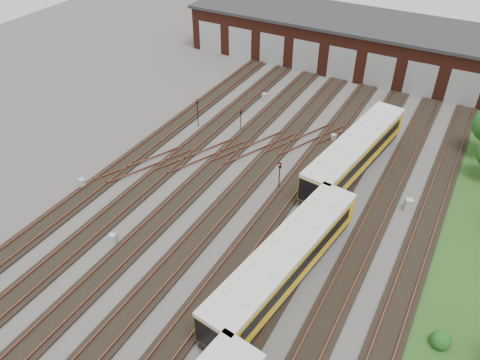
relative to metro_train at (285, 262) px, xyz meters
The scene contains 14 objects.
ground 6.40m from the metro_train, behind, with size 120.00×120.00×0.00m, color #484643.
track_network 6.64m from the metro_train, 166.40° to the left, with size 30.40×70.00×0.33m.
maintenance_shed 41.33m from the metro_train, 98.36° to the left, with size 51.00×12.50×6.35m.
metro_train is the anchor object (origin of this frame).
signal_mast_0 23.79m from the metro_train, 138.34° to the left, with size 0.26×0.25×3.29m.
signal_mast_1 22.02m from the metro_train, 127.17° to the left, with size 0.25×0.24×2.46m.
signal_mast_2 8.80m from the metro_train, 90.98° to the left, with size 0.26×0.25×2.56m.
signal_mast_3 11.15m from the metro_train, 117.03° to the left, with size 0.25×0.24×2.83m.
relay_cabinet_0 21.09m from the metro_train, behind, with size 0.58×0.48×0.96m, color #AAACB0.
relay_cabinet_1 28.74m from the metro_train, 119.37° to the left, with size 0.54×0.45×0.89m, color #AAACB0.
relay_cabinet_2 14.00m from the metro_train, 167.43° to the right, with size 0.56×0.47×0.93m, color #AAACB0.
relay_cabinet_3 20.45m from the metro_train, 99.73° to the left, with size 0.51×0.43×0.85m, color #AAACB0.
relay_cabinet_4 14.14m from the metro_train, 64.35° to the left, with size 0.66×0.55×1.10m, color #AAACB0.
bush_0 11.14m from the metro_train, ahead, with size 1.30×1.30×1.30m, color #174814.
Camera 1 is at (14.38, -22.58, 26.75)m, focal length 35.00 mm.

